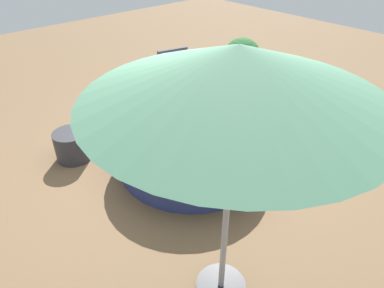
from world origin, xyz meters
TOP-DOWN VIEW (x-y plane):
  - ground_plane at (0.00, 0.00)m, footprint 16.00×16.00m
  - round_bed at (0.00, 0.00)m, footprint 1.97×1.97m
  - throw_pillow_0 at (0.11, 0.66)m, footprint 0.55×0.36m
  - throw_pillow_1 at (-0.15, 0.57)m, footprint 0.48×0.40m
  - throw_pillow_2 at (-0.38, 0.47)m, footprint 0.50×0.30m
  - throw_pillow_3 at (-0.53, 0.28)m, footprint 0.42×0.36m
  - patio_chair at (-0.98, -1.65)m, footprint 0.62×0.61m
  - patio_umbrella at (1.07, 1.57)m, footprint 1.88×1.88m
  - planter at (-2.33, -1.22)m, footprint 0.70×0.70m
  - side_table at (1.10, -1.18)m, footprint 0.47×0.47m

SIDE VIEW (x-z plane):
  - ground_plane at x=0.00m, z-range 0.00..0.00m
  - side_table at x=1.10m, z-range 0.00..0.40m
  - round_bed at x=0.00m, z-range 0.01..0.53m
  - planter at x=-2.33m, z-range 0.07..1.02m
  - patio_chair at x=-0.98m, z-range 0.07..1.05m
  - throw_pillow_0 at x=0.11m, z-range 0.53..0.69m
  - throw_pillow_1 at x=-0.15m, z-range 0.53..0.70m
  - throw_pillow_2 at x=-0.38m, z-range 0.53..0.70m
  - throw_pillow_3 at x=-0.53m, z-range 0.53..0.74m
  - patio_umbrella at x=1.07m, z-range 0.91..3.12m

